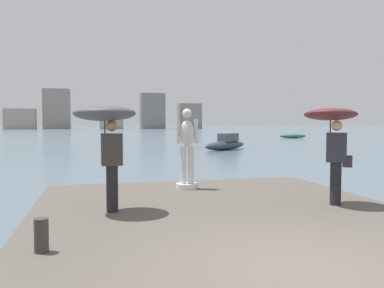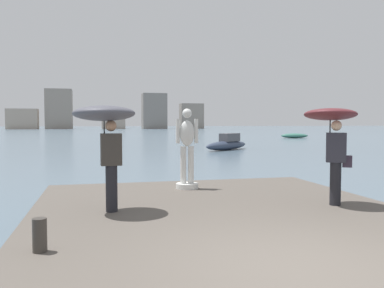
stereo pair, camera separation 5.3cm
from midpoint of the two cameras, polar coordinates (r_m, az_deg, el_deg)
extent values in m
plane|color=slate|center=(44.26, -10.62, 0.29)|extent=(400.00, 400.00, 0.00)
cube|color=#564F47|center=(6.90, 6.85, -12.80)|extent=(7.18, 10.13, 0.40)
cylinder|color=silver|center=(10.31, -0.85, -5.97)|extent=(0.57, 0.57, 0.13)
cylinder|color=silver|center=(10.22, -1.40, -2.99)|extent=(0.15, 0.15, 0.95)
cylinder|color=silver|center=(10.26, -0.31, -2.96)|extent=(0.15, 0.15, 0.95)
ellipsoid|color=silver|center=(10.19, -0.86, 1.53)|extent=(0.38, 0.26, 0.66)
sphere|color=silver|center=(10.19, -0.86, 4.39)|extent=(0.24, 0.24, 0.24)
cylinder|color=silver|center=(10.13, -2.18, 1.85)|extent=(0.10, 0.10, 0.62)
cylinder|color=silver|center=(10.24, 0.45, 1.86)|extent=(0.10, 0.10, 0.62)
cylinder|color=black|center=(7.75, -11.47, -6.24)|extent=(0.22, 0.22, 0.88)
cube|color=#38332D|center=(7.67, -11.53, -0.77)|extent=(0.40, 0.27, 0.60)
sphere|color=#A87A5B|center=(7.65, -11.56, 2.56)|extent=(0.21, 0.21, 0.21)
cylinder|color=#262626|center=(7.68, -12.48, 1.67)|extent=(0.02, 0.02, 0.56)
ellipsoid|color=#4C4C56|center=(7.68, -12.51, 4.27)|extent=(1.24, 1.25, 0.33)
cylinder|color=black|center=(8.72, 19.58, -5.32)|extent=(0.22, 0.22, 0.88)
cube|color=#2D2D38|center=(8.64, 19.67, -0.46)|extent=(0.45, 0.39, 0.60)
sphere|color=beige|center=(8.63, 19.72, 2.49)|extent=(0.21, 0.21, 0.21)
cylinder|color=#262626|center=(8.66, 18.89, 1.76)|extent=(0.02, 0.02, 0.56)
ellipsoid|color=#5B2328|center=(8.66, 18.93, 4.00)|extent=(1.44, 1.44, 0.32)
cube|color=#332838|center=(8.70, 21.07, -2.31)|extent=(0.21, 0.17, 0.24)
cylinder|color=#38332D|center=(5.69, -20.89, -12.04)|extent=(0.18, 0.18, 0.44)
ellipsoid|color=#336B5B|center=(56.09, 14.09, 1.15)|extent=(3.82, 1.97, 0.64)
ellipsoid|color=#2D384C|center=(30.80, 4.73, -0.20)|extent=(4.78, 4.18, 0.69)
cube|color=#4C4C51|center=(31.11, 5.12, 0.95)|extent=(1.95, 1.80, 0.62)
cube|color=#A89989|center=(141.16, -23.26, 3.29)|extent=(9.55, 4.63, 6.61)
cube|color=gray|center=(142.40, -18.68, 4.72)|extent=(8.52, 6.57, 13.31)
cube|color=#A89989|center=(140.35, -11.43, 3.32)|extent=(7.79, 6.80, 5.82)
cube|color=gray|center=(137.77, -5.69, 4.66)|extent=(8.11, 6.14, 12.01)
cube|color=gray|center=(143.46, -0.38, 3.99)|extent=(8.08, 4.85, 8.90)
camera|label=1|loc=(0.03, -90.15, -0.01)|focal=37.51mm
camera|label=2|loc=(0.03, 89.85, 0.01)|focal=37.51mm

